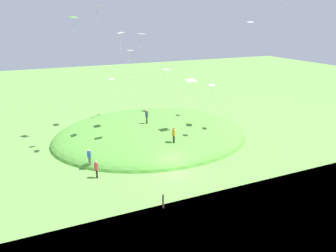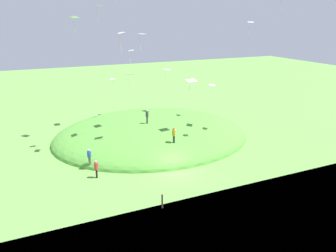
{
  "view_description": "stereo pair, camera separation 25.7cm",
  "coord_description": "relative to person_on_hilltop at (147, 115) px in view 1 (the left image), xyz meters",
  "views": [
    {
      "loc": [
        -27.29,
        13.51,
        14.5
      ],
      "look_at": [
        2.65,
        -0.4,
        3.95
      ],
      "focal_mm": 36.39,
      "sensor_mm": 36.0,
      "label": 1
    },
    {
      "loc": [
        -27.39,
        13.27,
        14.5
      ],
      "look_at": [
        2.65,
        -0.4,
        3.95
      ],
      "focal_mm": 36.39,
      "sensor_mm": 36.0,
      "label": 2
    }
  ],
  "objects": [
    {
      "name": "grass_hill",
      "position": [
        1.77,
        -1.25,
        -3.45
      ],
      "size": [
        21.43,
        24.82,
        4.84
      ],
      "primitive_type": "ellipsoid",
      "color": "#559D39",
      "rests_on": "ground_plane"
    },
    {
      "name": "kite_3",
      "position": [
        -4.0,
        -3.71,
        4.45
      ],
      "size": [
        0.9,
        1.22,
        1.2
      ],
      "color": "white"
    },
    {
      "name": "person_on_hilltop",
      "position": [
        0.0,
        0.0,
        0.0
      ],
      "size": [
        0.5,
        0.5,
        1.69
      ],
      "rotation": [
        0.0,
        0.0,
        3.76
      ],
      "color": "brown",
      "rests_on": "grass_hill"
    },
    {
      "name": "kite_13",
      "position": [
        -1.3,
        5.34,
        12.07
      ],
      "size": [
        0.94,
        0.78,
        1.5
      ],
      "color": "silver"
    },
    {
      "name": "kite_10",
      "position": [
        -2.93,
        2.98,
        5.28
      ],
      "size": [
        0.69,
        0.89,
        2.2
      ],
      "color": "white"
    },
    {
      "name": "kite_11",
      "position": [
        11.77,
        -2.16,
        6.36
      ],
      "size": [
        1.31,
        1.16,
        2.12
      ],
      "color": "white"
    },
    {
      "name": "kite_4",
      "position": [
        -7.59,
        -8.36,
        10.42
      ],
      "size": [
        0.51,
        0.7,
        1.65
      ],
      "color": "white"
    },
    {
      "name": "kite_9",
      "position": [
        6.78,
        2.14,
        3.13
      ],
      "size": [
        0.5,
        0.66,
        1.93
      ],
      "color": "white"
    },
    {
      "name": "kite_12",
      "position": [
        4.56,
        -4.63,
        4.42
      ],
      "size": [
        1.26,
        0.96,
        1.8
      ],
      "color": "white"
    },
    {
      "name": "ground_plane",
      "position": [
        -9.12,
        0.6,
        -3.45
      ],
      "size": [
        160.0,
        160.0,
        0.0
      ],
      "primitive_type": "plane",
      "color": "#619A43"
    },
    {
      "name": "person_with_child",
      "position": [
        -5.76,
        -0.81,
        -0.64
      ],
      "size": [
        0.55,
        0.55,
        1.72
      ],
      "rotation": [
        0.0,
        0.0,
        4.18
      ],
      "color": "#303736",
      "rests_on": "grass_hill"
    },
    {
      "name": "person_watching_kites",
      "position": [
        -4.91,
        8.07,
        -1.9
      ],
      "size": [
        0.42,
        0.42,
        1.63
      ],
      "rotation": [
        0.0,
        0.0,
        4.66
      ],
      "color": "#515345",
      "rests_on": "grass_hill"
    },
    {
      "name": "mooring_post",
      "position": [
        -14.59,
        4.41,
        -2.85
      ],
      "size": [
        0.14,
        0.14,
        1.2
      ],
      "primitive_type": "cylinder",
      "color": "brown",
      "rests_on": "ground_plane"
    },
    {
      "name": "person_near_shore",
      "position": [
        -7.1,
        7.91,
        -2.33
      ],
      "size": [
        0.44,
        0.44,
        1.76
      ],
      "rotation": [
        0.0,
        0.0,
        0.13
      ],
      "color": "black",
      "rests_on": "ground_plane"
    },
    {
      "name": "kite_14",
      "position": [
        -3.29,
        -6.87,
        3.53
      ],
      "size": [
        1.17,
        1.1,
        1.5
      ],
      "color": "white"
    },
    {
      "name": "kite_0",
      "position": [
        5.0,
        6.77,
        11.02
      ],
      "size": [
        1.24,
        1.15,
        1.84
      ],
      "color": "white"
    },
    {
      "name": "kite_2",
      "position": [
        -1.0,
        3.12,
        9.37
      ],
      "size": [
        0.9,
        0.63,
        2.15
      ],
      "color": "white"
    },
    {
      "name": "kite_1",
      "position": [
        -0.09,
        0.5,
        9.24
      ],
      "size": [
        1.14,
        0.85,
        1.89
      ],
      "color": "white"
    }
  ]
}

